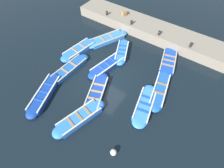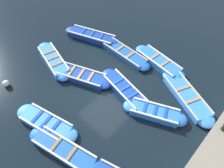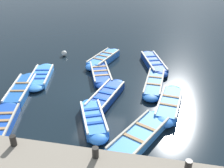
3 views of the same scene
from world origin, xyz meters
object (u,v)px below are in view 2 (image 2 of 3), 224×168
object	(u,v)px
boat_tucked	(54,60)
buoy_yellow_far	(111,75)
boat_outer_right	(46,123)
boat_bow_out	(159,62)
buoy_orange_near	(6,83)
boat_broadside	(125,54)
boat_far_corner	(64,150)
boat_stern_in	(92,36)
boat_drifting	(125,90)
boat_outer_left	(155,112)
bollard_mid_south	(224,127)
boat_end_of_row	(81,76)
boat_inner_gap	(187,96)

from	to	relation	value
boat_tucked	buoy_yellow_far	distance (m)	3.56
buoy_yellow_far	boat_outer_right	bearing A→B (deg)	-92.31
boat_bow_out	buoy_orange_near	size ratio (longest dim) A/B	10.31
boat_bow_out	boat_broadside	xyz separation A→B (m)	(-1.99, -0.78, -0.03)
boat_far_corner	boat_stern_in	xyz separation A→B (m)	(-4.69, 6.21, 0.02)
boat_drifting	boat_outer_right	xyz separation A→B (m)	(-1.45, -3.97, -0.03)
boat_far_corner	boat_outer_left	bearing A→B (deg)	67.36
boat_broadside	buoy_orange_near	world-z (taller)	boat_broadside
boat_broadside	boat_outer_left	distance (m)	4.42
boat_far_corner	boat_tucked	bearing A→B (deg)	146.78
boat_outer_left	buoy_orange_near	distance (m)	7.99
boat_drifting	bollard_mid_south	world-z (taller)	bollard_mid_south
boat_bow_out	boat_tucked	world-z (taller)	boat_tucked
boat_tucked	buoy_yellow_far	bearing A→B (deg)	24.37
boat_end_of_row	bollard_mid_south	size ratio (longest dim) A/B	10.64
boat_inner_gap	buoy_yellow_far	bearing A→B (deg)	-157.95
boat_stern_in	boat_broadside	bearing A→B (deg)	4.47
boat_tucked	bollard_mid_south	bearing A→B (deg)	11.77
boat_end_of_row	buoy_yellow_far	distance (m)	1.65
boat_outer_right	buoy_orange_near	bearing A→B (deg)	-179.80
boat_far_corner	boat_tucked	distance (m)	5.65
boat_bow_out	buoy_orange_near	bearing A→B (deg)	-126.61
boat_drifting	boat_stern_in	world-z (taller)	boat_stern_in
boat_tucked	boat_outer_left	xyz separation A→B (m)	(6.47, 1.09, -0.02)
boat_outer_left	bollard_mid_south	xyz separation A→B (m)	(2.79, 0.84, 0.87)
boat_tucked	boat_stern_in	size ratio (longest dim) A/B	0.94
boat_tucked	boat_end_of_row	world-z (taller)	boat_tucked
boat_drifting	boat_outer_left	size ratio (longest dim) A/B	1.16
boat_bow_out	bollard_mid_south	size ratio (longest dim) A/B	10.46
bollard_mid_south	buoy_yellow_far	bearing A→B (deg)	-175.61
buoy_yellow_far	boat_inner_gap	bearing A→B (deg)	22.05
boat_bow_out	buoy_yellow_far	size ratio (longest dim) A/B	11.46
boat_drifting	buoy_yellow_far	xyz separation A→B (m)	(-1.28, 0.30, -0.02)
boat_inner_gap	boat_outer_right	bearing A→B (deg)	-124.68
boat_bow_out	boat_outer_left	size ratio (longest dim) A/B	1.15
boat_outer_right	boat_broadside	bearing A→B (deg)	93.80
boat_broadside	boat_drifting	distance (m)	2.85
boat_bow_out	boat_outer_right	world-z (taller)	boat_bow_out
boat_outer_right	buoy_yellow_far	size ratio (longest dim) A/B	11.04
boat_end_of_row	boat_stern_in	bearing A→B (deg)	125.88
boat_end_of_row	boat_outer_left	world-z (taller)	boat_outer_left
boat_drifting	boat_stern_in	distance (m)	4.89
boat_far_corner	boat_inner_gap	xyz separation A→B (m)	(2.39, 6.13, -0.01)
boat_outer_right	boat_inner_gap	bearing A→B (deg)	55.32
boat_broadside	boat_inner_gap	world-z (taller)	boat_inner_gap
boat_inner_gap	boat_outer_right	distance (m)	7.11
boat_bow_out	boat_end_of_row	world-z (taller)	boat_bow_out
boat_inner_gap	boat_outer_right	xyz separation A→B (m)	(-4.05, -5.85, -0.01)
boat_drifting	boat_end_of_row	world-z (taller)	boat_drifting
boat_outer_left	buoy_orange_near	bearing A→B (deg)	-150.71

